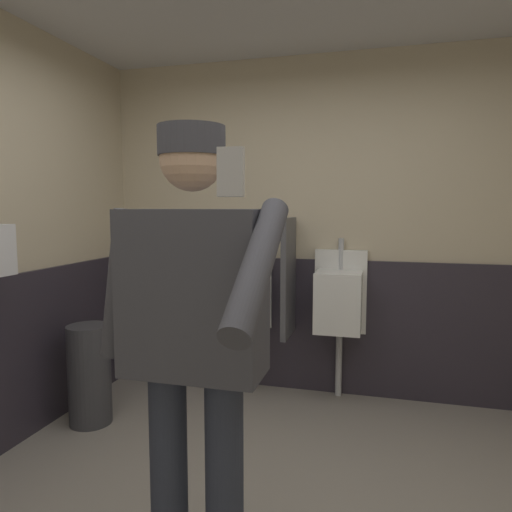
{
  "coord_description": "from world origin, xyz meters",
  "views": [
    {
      "loc": [
        0.51,
        -1.79,
        1.48
      ],
      "look_at": [
        -0.07,
        0.33,
        1.25
      ],
      "focal_mm": 32.91,
      "sensor_mm": 36.0,
      "label": 1
    }
  ],
  "objects_px": {
    "urinal_middle": "(339,300)",
    "person": "(193,329)",
    "trash_bin": "(90,374)",
    "urinal_left": "(244,296)",
    "cell_phone": "(231,172)"
  },
  "relations": [
    {
      "from": "cell_phone",
      "to": "trash_bin",
      "type": "xyz_separation_m",
      "value": [
        -1.58,
        1.68,
        -1.22
      ]
    },
    {
      "from": "urinal_left",
      "to": "urinal_middle",
      "type": "relative_size",
      "value": 1.0
    },
    {
      "from": "urinal_middle",
      "to": "urinal_left",
      "type": "bearing_deg",
      "value": 180.0
    },
    {
      "from": "urinal_middle",
      "to": "person",
      "type": "bearing_deg",
      "value": -99.44
    },
    {
      "from": "urinal_middle",
      "to": "cell_phone",
      "type": "xyz_separation_m",
      "value": [
        -0.03,
        -2.52,
        0.78
      ]
    },
    {
      "from": "trash_bin",
      "to": "person",
      "type": "bearing_deg",
      "value": -42.96
    },
    {
      "from": "urinal_left",
      "to": "trash_bin",
      "type": "bearing_deg",
      "value": -135.58
    },
    {
      "from": "urinal_middle",
      "to": "person",
      "type": "xyz_separation_m",
      "value": [
        -0.33,
        -2.01,
        0.27
      ]
    },
    {
      "from": "urinal_middle",
      "to": "trash_bin",
      "type": "relative_size",
      "value": 1.81
    },
    {
      "from": "urinal_left",
      "to": "urinal_middle",
      "type": "distance_m",
      "value": 0.75
    },
    {
      "from": "urinal_middle",
      "to": "trash_bin",
      "type": "bearing_deg",
      "value": -152.47
    },
    {
      "from": "urinal_left",
      "to": "person",
      "type": "bearing_deg",
      "value": -78.36
    },
    {
      "from": "person",
      "to": "urinal_middle",
      "type": "bearing_deg",
      "value": 80.56
    },
    {
      "from": "cell_phone",
      "to": "urinal_left",
      "type": "bearing_deg",
      "value": 101.71
    },
    {
      "from": "urinal_left",
      "to": "trash_bin",
      "type": "height_order",
      "value": "urinal_left"
    }
  ]
}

